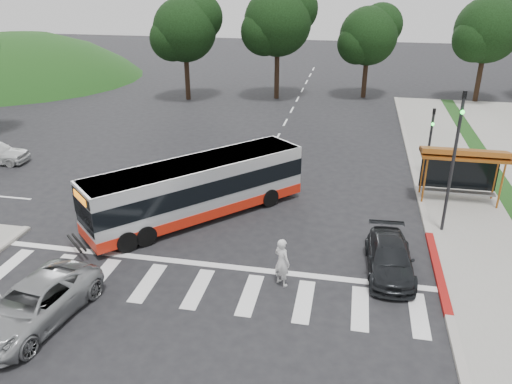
% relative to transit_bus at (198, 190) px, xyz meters
% --- Properties ---
extents(ground, '(140.00, 140.00, 0.00)m').
position_rel_transit_bus_xyz_m(ground, '(1.76, -0.82, -1.40)').
color(ground, black).
rests_on(ground, ground).
extents(sidewalk_east, '(4.00, 40.00, 0.12)m').
position_rel_transit_bus_xyz_m(sidewalk_east, '(12.76, 7.18, -1.34)').
color(sidewalk_east, gray).
rests_on(sidewalk_east, ground).
extents(curb_east, '(0.30, 40.00, 0.15)m').
position_rel_transit_bus_xyz_m(curb_east, '(10.76, 7.18, -1.33)').
color(curb_east, '#9E9991').
rests_on(curb_east, ground).
extents(curb_east_red, '(0.32, 6.00, 0.15)m').
position_rel_transit_bus_xyz_m(curb_east_red, '(10.76, -2.82, -1.33)').
color(curb_east_red, maroon).
rests_on(curb_east_red, ground).
extents(hillside_nw, '(44.00, 44.00, 10.00)m').
position_rel_transit_bus_xyz_m(hillside_nw, '(-30.24, 29.18, -1.40)').
color(hillside_nw, '#183F14').
rests_on(hillside_nw, ground).
extents(crosswalk_ladder, '(18.00, 2.60, 0.01)m').
position_rel_transit_bus_xyz_m(crosswalk_ladder, '(1.76, -5.82, -1.40)').
color(crosswalk_ladder, silver).
rests_on(crosswalk_ladder, ground).
extents(bus_shelter, '(4.20, 1.60, 2.86)m').
position_rel_transit_bus_xyz_m(bus_shelter, '(12.56, 4.29, 0.95)').
color(bus_shelter, '#9D531A').
rests_on(bus_shelter, sidewalk_east).
extents(traffic_signal_ne_tall, '(0.18, 0.37, 6.50)m').
position_rel_transit_bus_xyz_m(traffic_signal_ne_tall, '(11.36, 0.68, 2.47)').
color(traffic_signal_ne_tall, black).
rests_on(traffic_signal_ne_tall, ground).
extents(traffic_signal_ne_short, '(0.18, 0.37, 4.00)m').
position_rel_transit_bus_xyz_m(traffic_signal_ne_short, '(11.36, 7.67, 1.07)').
color(traffic_signal_ne_short, black).
rests_on(traffic_signal_ne_short, ground).
extents(tree_ne_a, '(6.16, 5.74, 9.30)m').
position_rel_transit_bus_xyz_m(tree_ne_a, '(17.84, 27.25, 4.99)').
color(tree_ne_a, black).
rests_on(tree_ne_a, parking_lot).
extents(tree_north_a, '(6.60, 6.15, 10.17)m').
position_rel_transit_bus_xyz_m(tree_north_a, '(-0.15, 25.25, 5.52)').
color(tree_north_a, black).
rests_on(tree_north_a, ground).
extents(tree_north_b, '(5.72, 5.33, 8.43)m').
position_rel_transit_bus_xyz_m(tree_north_b, '(7.84, 27.24, 4.26)').
color(tree_north_b, black).
rests_on(tree_north_b, ground).
extents(tree_north_c, '(6.16, 5.74, 9.30)m').
position_rel_transit_bus_xyz_m(tree_north_c, '(-8.16, 23.25, 4.89)').
color(tree_north_c, black).
rests_on(tree_north_c, ground).
extents(transit_bus, '(9.10, 9.59, 2.81)m').
position_rel_transit_bus_xyz_m(transit_bus, '(0.00, 0.00, 0.00)').
color(transit_bus, silver).
rests_on(transit_bus, ground).
extents(pedestrian, '(0.85, 0.80, 1.95)m').
position_rel_transit_bus_xyz_m(pedestrian, '(4.80, -4.89, -0.43)').
color(pedestrian, silver).
rests_on(pedestrian, ground).
extents(dark_sedan, '(1.94, 4.37, 1.25)m').
position_rel_transit_bus_xyz_m(dark_sedan, '(8.83, -3.19, -0.78)').
color(dark_sedan, black).
rests_on(dark_sedan, ground).
extents(silver_suv_south, '(3.12, 5.42, 1.42)m').
position_rel_transit_bus_xyz_m(silver_suv_south, '(-3.06, -8.75, -0.69)').
color(silver_suv_south, '#999B9D').
rests_on(silver_suv_south, ground).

